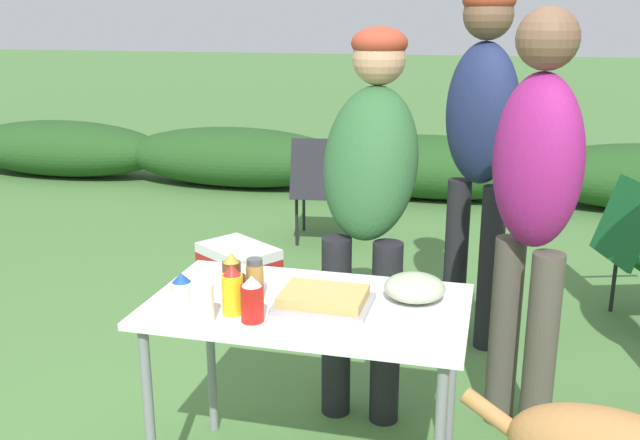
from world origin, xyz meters
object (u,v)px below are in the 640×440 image
Objects in this scene: paper_cup_stack at (202,303)px; mustard_bottle at (233,290)px; beer_bottle at (231,276)px; mixing_bowl at (415,287)px; camp_chair_near_hedge at (324,184)px; mayo_bottle at (182,294)px; plate_stack at (213,277)px; standing_person_in_navy_coat at (370,183)px; bbq_sauce_bottle at (236,287)px; standing_person_in_red_jacket at (535,194)px; spice_jar at (255,280)px; ketchup_bottle at (252,300)px; food_tray at (324,299)px; standing_person_in_olive_jacket at (481,129)px; folding_table at (308,323)px; cooler_box at (239,272)px.

paper_cup_stack is 0.73× the size of mustard_bottle.
beer_bottle is (-0.06, 0.15, -0.01)m from mustard_bottle.
mixing_bowl is 2.97m from camp_chair_near_hedge.
mayo_bottle reaches higher than mixing_bowl.
plate_stack is 0.75m from mixing_bowl.
plate_stack is at bearing -129.10° from standing_person_in_navy_coat.
standing_person_in_red_jacket is (0.99, 0.63, 0.24)m from bbq_sauce_bottle.
bbq_sauce_bottle is 0.82× the size of beer_bottle.
mixing_bowl is 0.64m from standing_person_in_red_jacket.
standing_person_in_navy_coat is 1.99× the size of camp_chair_near_hedge.
beer_bottle is at bearing 172.98° from spice_jar.
mixing_bowl is at bearing 32.46° from ketchup_bottle.
food_tray is at bearing -154.58° from mixing_bowl.
bbq_sauce_bottle is 0.07× the size of standing_person_in_olive_jacket.
mustard_bottle is at bearing -145.60° from folding_table.
bbq_sauce_bottle is 1.96m from cooler_box.
plate_stack is 1.75m from cooler_box.
camp_chair_near_hedge is 1.44× the size of cooler_box.
spice_jar is at bearing 42.37° from mayo_bottle.
mayo_bottle is (-0.19, -0.18, -0.00)m from spice_jar.
food_tray is at bearing -90.00° from standing_person_in_navy_coat.
bbq_sauce_bottle reaches higher than plate_stack.
folding_table is 1.32× the size of camp_chair_near_hedge.
paper_cup_stack is 0.10m from mayo_bottle.
spice_jar is 0.08× the size of standing_person_in_olive_jacket.
ketchup_bottle is 1.77m from standing_person_in_olive_jacket.
cooler_box is (-0.71, 1.69, -0.64)m from spice_jar.
folding_table is 0.39m from mixing_bowl.
standing_person_in_olive_jacket is 3.19× the size of cooler_box.
mixing_bowl is at bearing 25.42° from food_tray.
mustard_bottle is at bearing -93.76° from standing_person_in_red_jacket.
ketchup_bottle is (0.10, -0.12, 0.01)m from bbq_sauce_bottle.
mixing_bowl is 1.36m from standing_person_in_olive_jacket.
standing_person_in_olive_jacket is (0.89, 1.61, 0.34)m from mayo_bottle.
beer_bottle reaches higher than bbq_sauce_bottle.
paper_cup_stack is 0.07× the size of standing_person_in_olive_jacket.
standing_person_in_navy_coat reaches higher than food_tray.
paper_cup_stack reaches higher than folding_table.
paper_cup_stack is at bearing -27.23° from mayo_bottle.
mustard_bottle reaches higher than camp_chair_near_hedge.
mayo_bottle is (-0.38, -0.19, 0.14)m from folding_table.
mixing_bowl is (0.29, 0.14, 0.02)m from food_tray.
standing_person_in_olive_jacket is at bearing 60.83° from beer_bottle.
mixing_bowl is at bearing -65.33° from standing_person_in_olive_jacket.
mustard_bottle reaches higher than ketchup_bottle.
spice_jar is 2.96m from camp_chair_near_hedge.
spice_jar is at bearing 106.36° from ketchup_bottle.
standing_person_in_red_jacket reaches higher than mayo_bottle.
mustard_bottle is 0.09m from bbq_sauce_bottle.
ketchup_bottle reaches higher than mayo_bottle.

